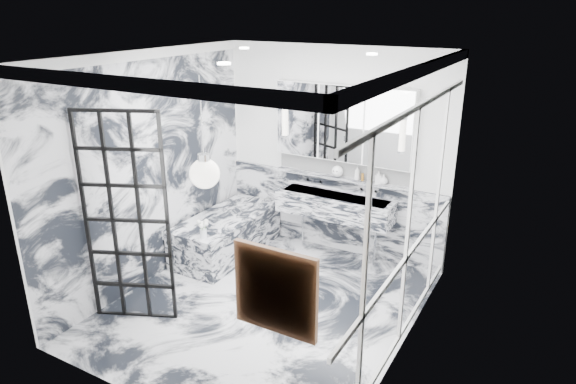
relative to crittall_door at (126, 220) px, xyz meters
The scene contains 25 objects.
floor 1.84m from the crittall_door, 37.41° to the left, with size 3.60×3.60×0.00m, color silver.
ceiling 2.18m from the crittall_door, 37.41° to the left, with size 3.60×3.60×0.00m, color white.
wall_back 2.91m from the crittall_door, 66.91° to the left, with size 3.60×3.60×0.00m, color white.
wall_front 1.49m from the crittall_door, 39.23° to the right, with size 3.60×3.60×0.00m, color white.
wall_left 1.02m from the crittall_door, 117.94° to the left, with size 3.60×3.60×0.00m, color white.
wall_right 2.88m from the crittall_door, 17.64° to the left, with size 3.60×3.60×0.00m, color white.
marble_clad_back 2.95m from the crittall_door, 66.72° to the left, with size 3.18×0.05×1.05m, color silver.
marble_clad_left 1.00m from the crittall_door, 117.17° to the left, with size 0.02×3.56×2.68m, color silver.
panel_molding 2.86m from the crittall_door, 17.76° to the left, with size 0.03×3.40×2.30m, color white.
soap_bottle_a 3.00m from the crittall_door, 59.47° to the left, with size 0.07×0.07×0.19m, color #8C5919.
soap_bottle_b 3.16m from the crittall_door, 54.85° to the left, with size 0.08×0.08×0.17m, color #4C4C51.
soap_bottle_c 3.20m from the crittall_door, 53.85° to the left, with size 0.11×0.11×0.13m, color silver.
face_pot 2.86m from the crittall_door, 64.30° to the left, with size 0.16×0.16×0.16m, color white.
amber_bottle 3.04m from the crittall_door, 58.19° to the left, with size 0.04×0.04×0.10m, color #8C5919.
flower_vase 1.19m from the crittall_door, 82.43° to the left, with size 0.08×0.08×0.12m, color silver.
crittall_door is the anchor object (origin of this frame).
artwork 2.52m from the crittall_door, 20.83° to the right, with size 0.52×0.05×0.52m, color #C29013.
pendant_light 1.54m from the crittall_door, 11.62° to the right, with size 0.25×0.25×0.25m, color white.
trough_sink 2.78m from the crittall_door, 62.03° to the left, with size 1.60×0.45×0.30m, color silver.
ledge 2.89m from the crittall_door, 63.56° to the left, with size 1.90×0.14×0.04m, color silver.
subway_tile 2.95m from the crittall_door, 64.09° to the left, with size 1.90×0.03×0.23m, color white.
mirror_cabinet 2.97m from the crittall_door, 63.60° to the left, with size 1.90×0.16×1.00m, color white.
sconce_left 2.62m from the crittall_door, 79.39° to the left, with size 0.07×0.07×0.40m, color white.
sconce_right 3.33m from the crittall_door, 49.86° to the left, with size 0.07×0.07×0.40m, color white.
bathtub 1.97m from the crittall_door, 91.19° to the left, with size 0.75×1.65×0.55m, color silver.
Camera 1 is at (2.74, -4.32, 3.26)m, focal length 32.00 mm.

